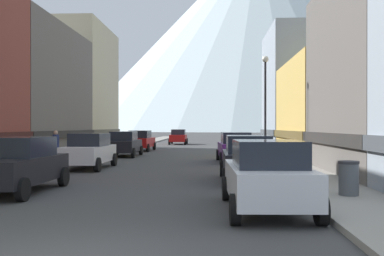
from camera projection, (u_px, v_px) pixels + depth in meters
The scene contains 19 objects.
sidewalk_left at pixel (119, 149), 41.93m from camera, with size 2.50×100.00×0.15m, color gray.
sidewalk_right at pixel (254, 149), 41.37m from camera, with size 2.50×100.00×0.15m, color gray.
storefront_left_2 at pixel (13, 94), 31.31m from camera, with size 8.01×12.71×9.06m.
storefront_left_3 at pixel (63, 90), 42.92m from camera, with size 8.79×10.47×11.54m.
storefront_right_2 at pixel (345, 111), 30.04m from camera, with size 7.81×11.15×6.49m.
storefront_right_3 at pixel (318, 92), 40.96m from camera, with size 9.36×9.92×10.84m.
car_left_0 at pixel (18, 164), 14.52m from camera, with size 2.15×4.44×1.78m.
car_left_1 at pixel (89, 151), 22.79m from camera, with size 2.12×4.43×1.78m.
car_left_2 at pixel (124, 144), 32.06m from camera, with size 2.07×4.41×1.78m.
car_left_3 at pixel (141, 141), 39.38m from camera, with size 2.21×4.47×1.78m.
car_right_0 at pixel (267, 175), 11.26m from camera, with size 2.17×4.45×1.78m.
car_right_1 at pixel (248, 158), 17.38m from camera, with size 2.07×4.41×1.78m.
car_right_2 at pixel (235, 147), 26.83m from camera, with size 2.24×4.48×1.78m.
car_driving_0 at pixel (178, 137), 54.00m from camera, with size 2.06×4.40×1.78m.
trash_bin_right at pixel (349, 178), 12.96m from camera, with size 0.59×0.59×0.98m.
potted_plant_0 at pixel (294, 153), 25.09m from camera, with size 0.63×0.63×0.94m.
pedestrian_0 at pixel (56, 147), 25.11m from camera, with size 0.36×0.36×1.75m.
streetlamp_right at pixel (265, 93), 24.82m from camera, with size 0.36×0.36×5.86m.
mountain_backdrop at pixel (259, 33), 264.90m from camera, with size 213.65×213.65×113.88m, color silver.
Camera 1 is at (2.44, -6.57, 2.12)m, focal length 42.34 mm.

